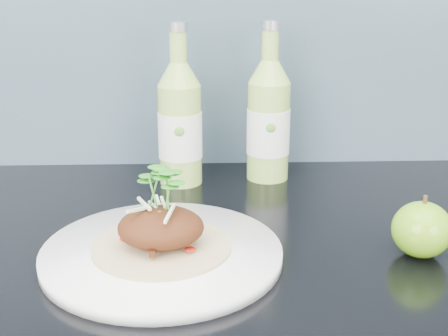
{
  "coord_description": "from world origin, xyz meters",
  "views": [
    {
      "loc": [
        -0.07,
        0.89,
        1.26
      ],
      "look_at": [
        -0.04,
        1.66,
        1.0
      ],
      "focal_mm": 50.0,
      "sensor_mm": 36.0,
      "label": 1
    }
  ],
  "objects_px": {
    "cider_bottle_left": "(180,124)",
    "cider_bottle_right": "(268,121)",
    "dinner_plate": "(162,254)",
    "green_apple": "(422,229)"
  },
  "relations": [
    {
      "from": "cider_bottle_left",
      "to": "cider_bottle_right",
      "type": "relative_size",
      "value": 1.0
    },
    {
      "from": "dinner_plate",
      "to": "green_apple",
      "type": "relative_size",
      "value": 3.19
    },
    {
      "from": "dinner_plate",
      "to": "cider_bottle_left",
      "type": "xyz_separation_m",
      "value": [
        0.02,
        0.28,
        0.09
      ]
    },
    {
      "from": "cider_bottle_left",
      "to": "green_apple",
      "type": "bearing_deg",
      "value": -32.96
    },
    {
      "from": "cider_bottle_left",
      "to": "cider_bottle_right",
      "type": "distance_m",
      "value": 0.15
    },
    {
      "from": "cider_bottle_left",
      "to": "cider_bottle_right",
      "type": "height_order",
      "value": "same"
    },
    {
      "from": "dinner_plate",
      "to": "cider_bottle_left",
      "type": "relative_size",
      "value": 1.2
    },
    {
      "from": "green_apple",
      "to": "cider_bottle_right",
      "type": "height_order",
      "value": "cider_bottle_right"
    },
    {
      "from": "dinner_plate",
      "to": "cider_bottle_right",
      "type": "distance_m",
      "value": 0.35
    },
    {
      "from": "dinner_plate",
      "to": "cider_bottle_left",
      "type": "height_order",
      "value": "cider_bottle_left"
    }
  ]
}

